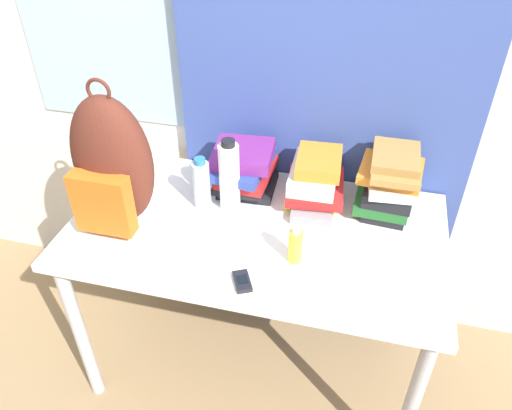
% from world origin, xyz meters
% --- Properties ---
extents(wall_back, '(6.00, 0.06, 2.50)m').
position_xyz_m(wall_back, '(-0.00, 0.83, 1.25)').
color(wall_back, silver).
rests_on(wall_back, ground_plane).
extents(curtain_blue, '(1.14, 0.04, 2.50)m').
position_xyz_m(curtain_blue, '(0.17, 0.77, 1.25)').
color(curtain_blue, '#384C93').
rests_on(curtain_blue, ground_plane).
extents(desk, '(1.34, 0.74, 0.77)m').
position_xyz_m(desk, '(0.00, 0.37, 0.68)').
color(desk, silver).
rests_on(desk, ground_plane).
extents(backpack, '(0.29, 0.23, 0.54)m').
position_xyz_m(backpack, '(-0.48, 0.29, 1.00)').
color(backpack, '#512319').
rests_on(backpack, desk).
extents(book_stack_left, '(0.24, 0.29, 0.18)m').
position_xyz_m(book_stack_left, '(-0.10, 0.59, 0.86)').
color(book_stack_left, black).
rests_on(book_stack_left, desk).
extents(book_stack_center, '(0.23, 0.28, 0.19)m').
position_xyz_m(book_stack_center, '(0.17, 0.59, 0.86)').
color(book_stack_center, yellow).
rests_on(book_stack_center, desk).
extents(book_stack_right, '(0.23, 0.28, 0.24)m').
position_xyz_m(book_stack_right, '(0.44, 0.59, 0.89)').
color(book_stack_right, black).
rests_on(book_stack_right, desk).
extents(water_bottle, '(0.06, 0.06, 0.21)m').
position_xyz_m(water_bottle, '(-0.23, 0.45, 0.87)').
color(water_bottle, silver).
rests_on(water_bottle, desk).
extents(sports_bottle, '(0.07, 0.07, 0.29)m').
position_xyz_m(sports_bottle, '(-0.12, 0.46, 0.91)').
color(sports_bottle, white).
rests_on(sports_bottle, desk).
extents(sunscreen_bottle, '(0.05, 0.05, 0.14)m').
position_xyz_m(sunscreen_bottle, '(0.17, 0.24, 0.84)').
color(sunscreen_bottle, yellow).
rests_on(sunscreen_bottle, desk).
extents(cell_phone, '(0.08, 0.10, 0.02)m').
position_xyz_m(cell_phone, '(0.03, 0.09, 0.78)').
color(cell_phone, black).
rests_on(cell_phone, desk).
extents(sunglasses_case, '(0.16, 0.07, 0.04)m').
position_xyz_m(sunglasses_case, '(0.19, 0.45, 0.79)').
color(sunglasses_case, gray).
rests_on(sunglasses_case, desk).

